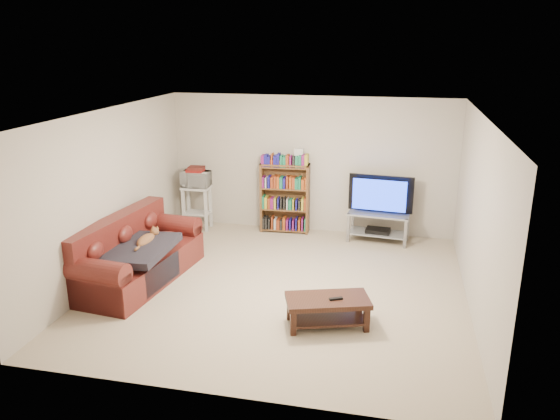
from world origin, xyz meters
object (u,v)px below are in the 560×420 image
(sofa, at_px, (134,258))
(tv_stand, at_px, (378,222))
(bookshelf, at_px, (285,197))
(coffee_table, at_px, (328,306))

(sofa, height_order, tv_stand, sofa)
(bookshelf, bearing_deg, sofa, -126.55)
(sofa, xyz_separation_m, tv_stand, (3.33, 2.34, 0.02))
(coffee_table, relative_size, tv_stand, 1.04)
(sofa, height_order, coffee_table, sofa)
(tv_stand, bearing_deg, coffee_table, -92.85)
(coffee_table, bearing_deg, bookshelf, 92.87)
(coffee_table, distance_m, bookshelf, 3.46)
(tv_stand, height_order, bookshelf, bookshelf)
(coffee_table, height_order, bookshelf, bookshelf)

